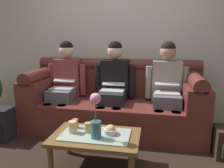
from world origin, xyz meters
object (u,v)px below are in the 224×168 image
Objects in this scene: coffee_table at (95,139)px; cup_near_right at (73,127)px; flower_vase at (96,118)px; cup_far_center at (75,123)px; person_right at (167,85)px; person_left at (65,81)px; cup_near_left at (88,127)px; couch at (114,103)px; snack_bowl at (111,130)px; person_middle at (114,83)px.

cup_near_right reaches higher than coffee_table.
flower_vase is 4.76× the size of cup_far_center.
coffee_table is (-0.70, -1.00, -0.36)m from person_right.
person_left and person_right have the same top height.
cup_near_left is at bearing 158.41° from coffee_table.
couch reaches higher than snack_bowl.
snack_bowl is (0.85, -0.97, -0.27)m from person_left.
person_middle reaches higher than cup_near_left.
flower_vase is (0.03, -1.07, -0.10)m from person_middle.
person_left is at bearing 124.31° from flower_vase.
couch is 1.93× the size of person_right.
couch is 19.28× the size of snack_bowl.
person_right is 2.85× the size of flower_vase.
person_left reaches higher than cup_near_left.
person_middle is (0.70, 0.00, -0.00)m from person_left.
couch is 0.92m from cup_far_center.
flower_vase is at bearing -138.05° from snack_bowl.
couch is 0.97m from cup_near_left.
cup_near_right is at bearing -102.84° from couch.
person_right is at bearing 57.60° from flower_vase.
couch is 0.76m from person_right.
coffee_table is 6.92× the size of snack_bowl.
coffee_table is (0.00, -1.00, -0.07)m from couch.
person_middle is (0.00, -0.00, 0.29)m from couch.
person_left is at bearing -179.98° from person_middle.
cup_near_left is at bearing -94.80° from person_middle.
flower_vase reaches higher than cup_far_center.
coffee_table is at bearing -26.01° from cup_far_center.
snack_bowl is 0.22m from cup_near_left.
cup_near_left reaches higher than cup_far_center.
person_right is at bearing -0.36° from couch.
cup_near_right is at bearing -174.91° from snack_bowl.
snack_bowl is 0.37m from cup_near_right.
flower_vase is at bearing -35.24° from cup_far_center.
cup_far_center is (0.46, -0.88, -0.26)m from person_left.
flower_vase is at bearing -55.69° from person_left.
snack_bowl is at bearing -81.64° from couch.
person_middle is 13.58× the size of cup_far_center.
person_middle reaches higher than cup_near_right.
snack_bowl is 0.40m from cup_far_center.
snack_bowl is (0.14, -0.97, 0.02)m from couch.
cup_near_left is 0.19m from cup_far_center.
person_right is 12.51× the size of cup_near_left.
snack_bowl reaches higher than cup_far_center.
couch is 24.19× the size of cup_near_left.
cup_near_left is (-0.08, -0.97, 0.04)m from couch.
cup_near_right is (0.48, -1.00, -0.25)m from person_left.
snack_bowl is at bearing -120.23° from person_right.
person_right is 1.27m from cup_near_left.
couch is at bearing 98.36° from snack_bowl.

